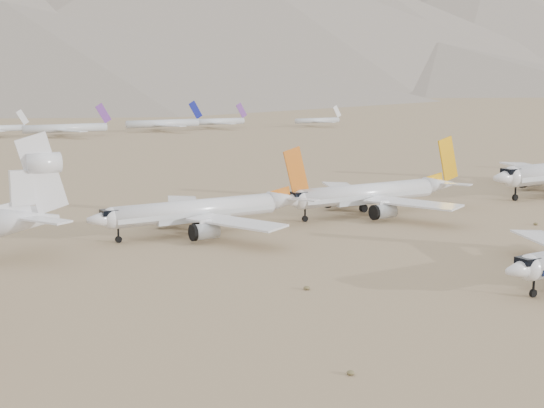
{
  "coord_description": "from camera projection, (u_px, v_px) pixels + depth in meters",
  "views": [
    {
      "loc": [
        -89.51,
        -75.45,
        30.84
      ],
      "look_at": [
        -17.27,
        46.59,
        7.0
      ],
      "focal_mm": 50.0,
      "sensor_mm": 36.0,
      "label": 1
    }
  ],
  "objects": [
    {
      "name": "row2_gold_tail",
      "position": [
        374.0,
        193.0,
        172.0
      ],
      "size": [
        47.56,
        46.51,
        16.93
      ],
      "color": "white",
      "rests_on": "ground"
    },
    {
      "name": "foothills",
      "position": [
        232.0,
        56.0,
        1301.03
      ],
      "size": [
        4637.5,
        1395.0,
        155.0
      ],
      "color": "slate",
      "rests_on": "ground"
    },
    {
      "name": "row2_orange_tail",
      "position": [
        205.0,
        210.0,
        150.94
      ],
      "size": [
        46.0,
        45.0,
        16.41
      ],
      "color": "white",
      "rests_on": "ground"
    },
    {
      "name": "ground",
      "position": [
        528.0,
        284.0,
        114.11
      ],
      "size": [
        7000.0,
        7000.0,
        0.0
      ],
      "primitive_type": "plane",
      "color": "#7B6648",
      "rests_on": "ground"
    },
    {
      "name": "desert_scrub",
      "position": [
        533.0,
        369.0,
        80.12
      ],
      "size": [
        219.83,
        121.67,
        0.63
      ],
      "color": "brown",
      "rests_on": "ground"
    }
  ]
}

